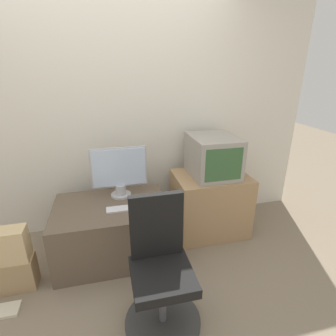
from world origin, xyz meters
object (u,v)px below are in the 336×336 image
at_px(crt_tv, 213,156).
at_px(cardboard_box_lower, 14,274).
at_px(office_chair, 161,276).
at_px(book, 4,311).
at_px(main_monitor, 119,172).
at_px(mouse, 151,205).
at_px(keyboard, 125,208).

distance_m(crt_tv, cardboard_box_lower, 2.04).
height_order(office_chair, book, office_chair).
xyz_separation_m(office_chair, cardboard_box_lower, (-1.10, 0.54, -0.24)).
bearing_deg(crt_tv, office_chair, -127.67).
relative_size(main_monitor, mouse, 8.32).
relative_size(office_chair, cardboard_box_lower, 2.85).
height_order(crt_tv, book, crt_tv).
height_order(crt_tv, cardboard_box_lower, crt_tv).
xyz_separation_m(cardboard_box_lower, book, (-0.03, -0.23, -0.13)).
bearing_deg(crt_tv, mouse, -156.98).
bearing_deg(main_monitor, mouse, -50.00).
xyz_separation_m(mouse, office_chair, (-0.05, -0.68, -0.17)).
distance_m(keyboard, crt_tv, 1.02).
bearing_deg(mouse, keyboard, 175.86).
xyz_separation_m(crt_tv, cardboard_box_lower, (-1.85, -0.43, -0.72)).
relative_size(keyboard, cardboard_box_lower, 0.98).
xyz_separation_m(mouse, book, (-1.19, -0.37, -0.54)).
height_order(main_monitor, cardboard_box_lower, main_monitor).
distance_m(mouse, book, 1.35).
bearing_deg(cardboard_box_lower, keyboard, 9.37).
distance_m(keyboard, office_chair, 0.73).
height_order(keyboard, book, keyboard).
relative_size(main_monitor, cardboard_box_lower, 1.58).
height_order(main_monitor, mouse, main_monitor).
height_order(mouse, book, mouse).
bearing_deg(mouse, main_monitor, 130.00).
bearing_deg(mouse, book, -162.68).
xyz_separation_m(main_monitor, book, (-0.94, -0.66, -0.77)).
height_order(keyboard, cardboard_box_lower, keyboard).
relative_size(mouse, cardboard_box_lower, 0.19).
bearing_deg(main_monitor, keyboard, -87.24).
relative_size(mouse, office_chair, 0.07).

